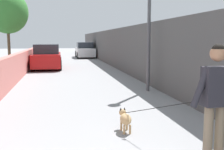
{
  "coord_description": "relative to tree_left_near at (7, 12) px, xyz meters",
  "views": [
    {
      "loc": [
        -1.11,
        0.86,
        1.86
      ],
      "look_at": [
        5.14,
        -0.37,
        1.0
      ],
      "focal_mm": 42.55,
      "sensor_mm": 36.0,
      "label": 1
    }
  ],
  "objects": [
    {
      "name": "ground_plane",
      "position": [
        -5.0,
        -4.4,
        -3.74
      ],
      "size": [
        80.0,
        80.0,
        0.0
      ],
      "primitive_type": "plane",
      "color": "gray"
    },
    {
      "name": "wall_left",
      "position": [
        -7.0,
        -1.59,
        -3.14
      ],
      "size": [
        48.0,
        0.3,
        1.2
      ],
      "primitive_type": "cube",
      "color": "#CC726B",
      "rests_on": "ground"
    },
    {
      "name": "fence_right",
      "position": [
        -7.0,
        -7.21,
        -2.48
      ],
      "size": [
        48.0,
        0.3,
        2.52
      ],
      "primitive_type": "cube",
      "color": "#4C4C4C",
      "rests_on": "ground"
    },
    {
      "name": "tree_left_near",
      "position": [
        0.0,
        0.0,
        0.0
      ],
      "size": [
        2.88,
        2.88,
        5.26
      ],
      "color": "brown",
      "rests_on": "ground"
    },
    {
      "name": "lamp_post",
      "position": [
        -11.05,
        -6.66,
        -0.78
      ],
      "size": [
        0.36,
        0.36,
        4.32
      ],
      "color": "#4C4C51",
      "rests_on": "ground"
    },
    {
      "name": "person_skateboarder",
      "position": [
        -16.86,
        -5.65,
        -2.64
      ],
      "size": [
        0.23,
        0.71,
        1.72
      ],
      "color": "#726651",
      "rests_on": "skateboard"
    },
    {
      "name": "dog",
      "position": [
        -15.07,
        -4.81,
        -3.46
      ],
      "size": [
        2.08,
        0.96,
        1.06
      ],
      "color": "tan",
      "rests_on": "ground"
    },
    {
      "name": "car_near",
      "position": [
        -2.73,
        -2.74,
        -3.02
      ],
      "size": [
        4.09,
        1.8,
        1.54
      ],
      "color": "#B71414",
      "rests_on": "ground"
    },
    {
      "name": "car_far",
      "position": [
        6.88,
        -6.06,
        -3.02
      ],
      "size": [
        4.32,
        1.8,
        1.54
      ],
      "color": "silver",
      "rests_on": "ground"
    }
  ]
}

